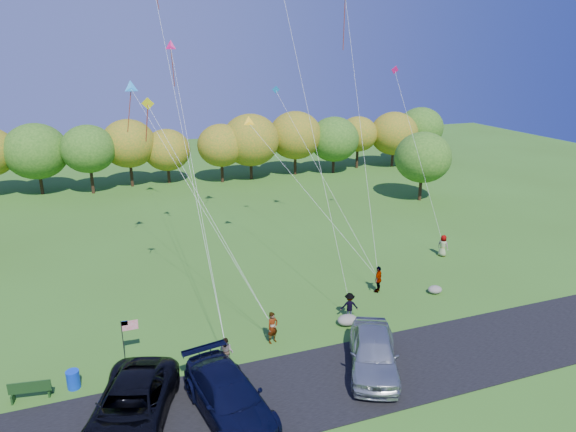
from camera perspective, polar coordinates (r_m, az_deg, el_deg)
name	(u,v)px	position (r m, az deg, el deg)	size (l,w,h in m)	color
ground	(277,347)	(29.51, -1.27, -14.31)	(140.00, 140.00, 0.00)	#33611B
asphalt_lane	(303,389)	(26.41, 1.69, -18.64)	(44.00, 6.00, 0.06)	black
treeline	(177,148)	(61.43, -12.23, 7.38)	(76.00, 27.37, 8.26)	#382414
minivan_dark	(131,408)	(24.70, -17.06, -19.68)	(3.16, 6.86, 1.91)	black
minivan_navy	(229,397)	(24.48, -6.56, -19.31)	(2.64, 6.50, 1.89)	black
minivan_silver	(374,352)	(27.44, 9.48, -14.70)	(2.38, 5.91, 2.01)	#9FA5AA
flyer_a	(273,328)	(29.43, -1.72, -12.28)	(0.68, 0.45, 1.87)	#4C4C59
flyer_b	(226,352)	(27.75, -6.87, -14.81)	(0.78, 0.61, 1.60)	#4C4C59
flyer_c	(349,306)	(32.06, 6.84, -9.87)	(1.08, 0.62, 1.68)	#4C4C59
flyer_d	(378,279)	(35.53, 10.00, -6.92)	(1.10, 0.46, 1.88)	#4C4C59
flyer_e	(443,246)	(42.66, 16.83, -3.17)	(0.86, 0.56, 1.76)	#4C4C59
park_bench	(30,390)	(28.19, -26.72, -16.87)	(1.90, 0.61, 1.05)	#163513
trash_barrel	(73,379)	(28.26, -22.76, -16.41)	(0.63, 0.63, 0.94)	#0C36BD
flag_assembly	(127,330)	(28.84, -17.47, -12.04)	(0.87, 0.56, 2.34)	black
boulder_near	(347,320)	(31.60, 6.62, -11.41)	(1.24, 0.97, 0.62)	gray
boulder_far	(435,290)	(36.51, 16.01, -7.86)	(0.98, 0.82, 0.51)	gray
kites_aloft	(219,1)	(37.32, -7.72, 22.63)	(21.31, 11.44, 16.06)	orange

